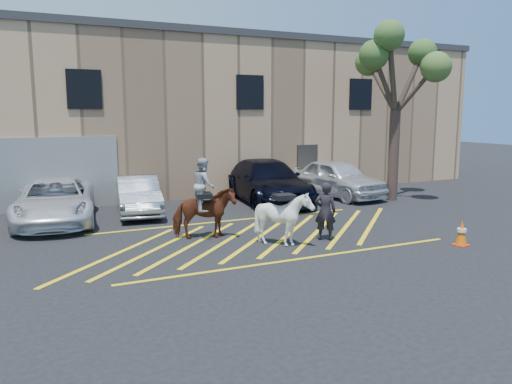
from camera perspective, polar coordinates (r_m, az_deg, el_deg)
name	(u,v)px	position (r m, az deg, el deg)	size (l,w,h in m)	color
ground	(255,235)	(15.37, -0.10, -4.93)	(90.00, 90.00, 0.00)	black
car_white_pickup	(55,201)	(18.21, -21.96, -1.00)	(2.46, 5.34, 1.48)	white
car_silver_sedan	(138,195)	(18.97, -13.31, -0.35)	(1.46, 4.19, 1.38)	#959AA3
car_blue_suv	(267,181)	(20.86, 1.28, 1.23)	(2.44, 6.00, 1.74)	black
car_white_suv	(337,178)	(22.44, 9.29, 1.57)	(1.96, 4.87, 1.66)	silver
handler	(325,211)	(14.75, 7.92, -2.20)	(0.63, 0.41, 1.71)	black
warehouse	(156,114)	(26.27, -11.39, 8.76)	(32.42, 10.20, 7.30)	tan
hatching_zone	(259,237)	(15.10, 0.38, -5.16)	(12.60, 5.12, 0.01)	yellow
mounted_bay	(204,206)	(14.81, -5.97, -1.65)	(1.97, 1.21, 2.42)	#572A14
saddled_white	(284,218)	(14.03, 3.19, -2.99)	(1.33, 1.48, 1.56)	silver
traffic_cone	(462,233)	(15.26, 22.44, -4.32)	(0.43, 0.43, 0.73)	#F22E09
tree	(397,64)	(21.98, 15.84, 13.90)	(3.99, 4.37, 7.31)	#443129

